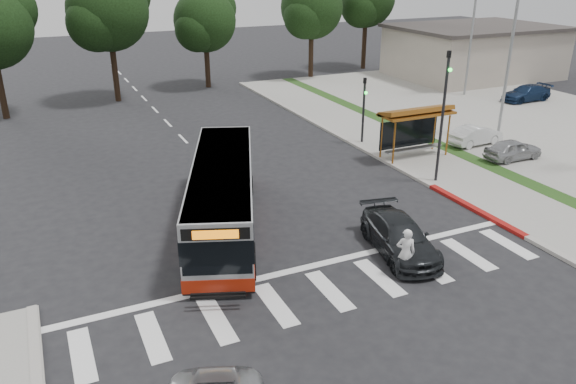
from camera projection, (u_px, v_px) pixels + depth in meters
ground at (271, 230)px, 23.20m from camera, size 140.00×140.00×0.00m
sidewalk_east at (386, 142)px, 34.12m from camera, size 4.00×40.00×0.12m
curb_east at (358, 146)px, 33.34m from camera, size 0.30×40.00×0.15m
curb_east_red at (475, 209)px, 24.97m from camera, size 0.32×6.00×0.15m
parking_lot at (510, 113)px, 40.44m from camera, size 18.00×36.00×0.10m
commercial_building at (474, 53)px, 52.36m from camera, size 14.00×10.00×4.40m
building_roof_cap at (477, 27)px, 51.46m from camera, size 14.60×10.60×0.30m
crosswalk_ladder at (329, 290)px, 19.00m from camera, size 18.00×2.60×0.01m
bus_shelter at (415, 117)px, 30.74m from camera, size 4.20×1.60×2.86m
traffic_signal_ne_tall at (444, 107)px, 26.66m from camera, size 0.18×0.37×6.50m
traffic_signal_ne_short at (364, 104)px, 33.06m from camera, size 0.18×0.37×4.00m
lot_light_front at (512, 41)px, 32.89m from camera, size 1.90×0.35×9.01m
lot_light_mid at (473, 21)px, 43.59m from camera, size 1.90×0.35×9.01m
tree_ne_a at (312, 6)px, 50.45m from camera, size 6.16×5.74×9.30m
tree_north_a at (109, 9)px, 41.63m from camera, size 6.60×6.15×10.17m
tree_north_b at (205, 19)px, 46.87m from camera, size 5.72×5.33×8.43m
transit_bus at (223, 197)px, 22.88m from camera, size 6.03×11.00×2.81m
pedestrian at (406, 253)px, 19.56m from camera, size 0.80×0.70×1.83m
dark_sedan at (399, 237)px, 21.22m from camera, size 2.71×4.87×1.33m
parked_car_0 at (513, 149)px, 30.88m from camera, size 3.37×1.38×1.14m
parked_car_1 at (476, 135)px, 33.36m from camera, size 3.55×1.49×1.14m
parked_car_3 at (526, 93)px, 43.55m from camera, size 4.20×1.76×1.21m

